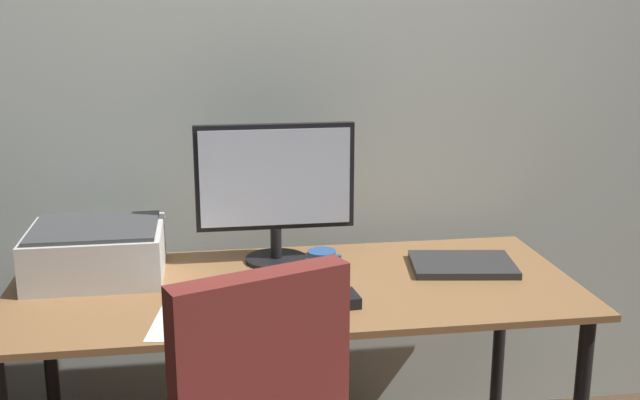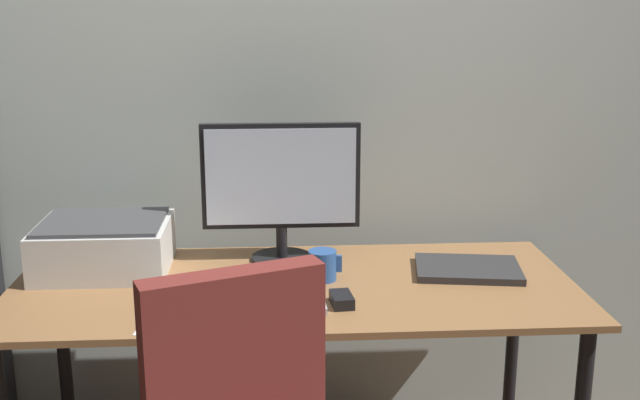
{
  "view_description": "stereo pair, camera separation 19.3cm",
  "coord_description": "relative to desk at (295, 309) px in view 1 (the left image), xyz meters",
  "views": [
    {
      "loc": [
        -0.25,
        -2.14,
        1.56
      ],
      "look_at": [
        0.08,
        0.01,
        1.0
      ],
      "focal_mm": 43.1,
      "sensor_mm": 36.0,
      "label": 1
    },
    {
      "loc": [
        -0.06,
        -2.16,
        1.56
      ],
      "look_at": [
        0.08,
        0.01,
        1.0
      ],
      "focal_mm": 43.1,
      "sensor_mm": 36.0,
      "label": 2
    }
  ],
  "objects": [
    {
      "name": "back_wall",
      "position": [
        0.0,
        0.53,
        0.64
      ],
      "size": [
        6.4,
        0.1,
        2.6
      ],
      "primitive_type": "cube",
      "color": "beige",
      "rests_on": "ground"
    },
    {
      "name": "desk",
      "position": [
        0.0,
        0.0,
        0.0
      ],
      "size": [
        1.69,
        0.73,
        0.74
      ],
      "color": "olive",
      "rests_on": "ground"
    },
    {
      "name": "monitor",
      "position": [
        -0.03,
        0.22,
        0.33
      ],
      "size": [
        0.51,
        0.2,
        0.45
      ],
      "color": "black",
      "rests_on": "desk"
    },
    {
      "name": "keyboard",
      "position": [
        -0.06,
        -0.19,
        0.09
      ],
      "size": [
        0.29,
        0.12,
        0.02
      ],
      "primitive_type": "cube",
      "rotation": [
        0.0,
        0.0,
        0.03
      ],
      "color": "#B7BABC",
      "rests_on": "desk"
    },
    {
      "name": "mouse",
      "position": [
        0.13,
        -0.17,
        0.09
      ],
      "size": [
        0.07,
        0.1,
        0.03
      ],
      "primitive_type": "cube",
      "rotation": [
        0.0,
        0.0,
        0.11
      ],
      "color": "black",
      "rests_on": "desk"
    },
    {
      "name": "coffee_mug",
      "position": [
        0.09,
        0.03,
        0.12
      ],
      "size": [
        0.1,
        0.09,
        0.09
      ],
      "color": "#285193",
      "rests_on": "desk"
    },
    {
      "name": "laptop",
      "position": [
        0.54,
        0.07,
        0.09
      ],
      "size": [
        0.35,
        0.27,
        0.02
      ],
      "primitive_type": "cube",
      "rotation": [
        0.0,
        0.0,
        -0.15
      ],
      "color": "#2D2D30",
      "rests_on": "desk"
    },
    {
      "name": "printer",
      "position": [
        -0.59,
        0.16,
        0.16
      ],
      "size": [
        0.4,
        0.34,
        0.16
      ],
      "color": "silver",
      "rests_on": "desk"
    },
    {
      "name": "paper_sheet",
      "position": [
        -0.29,
        -0.21,
        0.08
      ],
      "size": [
        0.25,
        0.32,
        0.0
      ],
      "primitive_type": "cube",
      "rotation": [
        0.0,
        0.0,
        -0.15
      ],
      "color": "white",
      "rests_on": "desk"
    }
  ]
}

